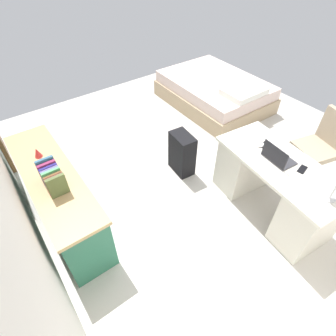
# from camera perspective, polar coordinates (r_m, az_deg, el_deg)

# --- Properties ---
(ground_plane) EXTENTS (5.59, 5.59, 0.00)m
(ground_plane) POSITION_cam_1_polar(r_m,az_deg,el_deg) (3.96, 5.11, 1.16)
(ground_plane) COLOR beige
(desk) EXTENTS (1.50, 0.82, 0.75)m
(desk) POSITION_cam_1_polar(r_m,az_deg,el_deg) (3.31, 21.34, -3.68)
(desk) COLOR silver
(desk) RESTS_ON ground_plane
(office_chair) EXTENTS (0.56, 0.56, 0.94)m
(office_chair) POSITION_cam_1_polar(r_m,az_deg,el_deg) (3.99, 29.01, 3.19)
(office_chair) COLOR black
(office_chair) RESTS_ON ground_plane
(credenza) EXTENTS (1.80, 0.48, 0.74)m
(credenza) POSITION_cam_1_polar(r_m,az_deg,el_deg) (3.24, -21.90, -5.68)
(credenza) COLOR #28664C
(credenza) RESTS_ON ground_plane
(bed) EXTENTS (1.92, 1.43, 0.58)m
(bed) POSITION_cam_1_polar(r_m,az_deg,el_deg) (5.25, 9.74, 15.52)
(bed) COLOR tan
(bed) RESTS_ON ground_plane
(suitcase_black) EXTENTS (0.38, 0.25, 0.59)m
(suitcase_black) POSITION_cam_1_polar(r_m,az_deg,el_deg) (3.65, 2.95, 3.06)
(suitcase_black) COLOR black
(suitcase_black) RESTS_ON ground_plane
(laptop) EXTENTS (0.33, 0.25, 0.21)m
(laptop) POSITION_cam_1_polar(r_m,az_deg,el_deg) (3.05, 21.97, 2.14)
(laptop) COLOR #333338
(laptop) RESTS_ON desk
(computer_mouse) EXTENTS (0.07, 0.11, 0.03)m
(computer_mouse) POSITION_cam_1_polar(r_m,az_deg,el_deg) (3.22, 19.06, 4.60)
(computer_mouse) COLOR white
(computer_mouse) RESTS_ON desk
(cell_phone_near_laptop) EXTENTS (0.09, 0.15, 0.01)m
(cell_phone_near_laptop) POSITION_cam_1_polar(r_m,az_deg,el_deg) (3.08, 26.38, -0.24)
(cell_phone_near_laptop) COLOR black
(cell_phone_near_laptop) RESTS_ON desk
(cell_phone_by_mouse) EXTENTS (0.08, 0.14, 0.01)m
(cell_phone_by_mouse) POSITION_cam_1_polar(r_m,az_deg,el_deg) (3.25, 19.60, 4.70)
(cell_phone_by_mouse) COLOR black
(cell_phone_by_mouse) RESTS_ON desk
(book_row) EXTENTS (0.35, 0.17, 0.24)m
(book_row) POSITION_cam_1_polar(r_m,az_deg,el_deg) (2.78, -23.20, -1.62)
(book_row) COLOR #526134
(book_row) RESTS_ON credenza
(figurine_small) EXTENTS (0.08, 0.08, 0.11)m
(figurine_small) POSITION_cam_1_polar(r_m,az_deg,el_deg) (3.21, -25.76, 2.93)
(figurine_small) COLOR red
(figurine_small) RESTS_ON credenza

